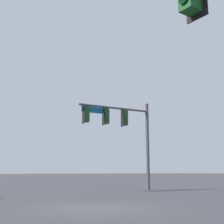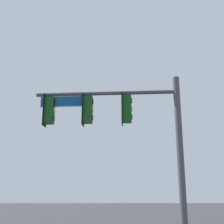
# 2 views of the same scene
# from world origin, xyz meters

# --- Properties ---
(signal_pole_near) EXTENTS (5.78, 0.73, 6.50)m
(signal_pole_near) POSITION_xyz_m (-6.88, -8.22, 4.53)
(signal_pole_near) COLOR #47474C
(signal_pole_near) RESTS_ON ground_plane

